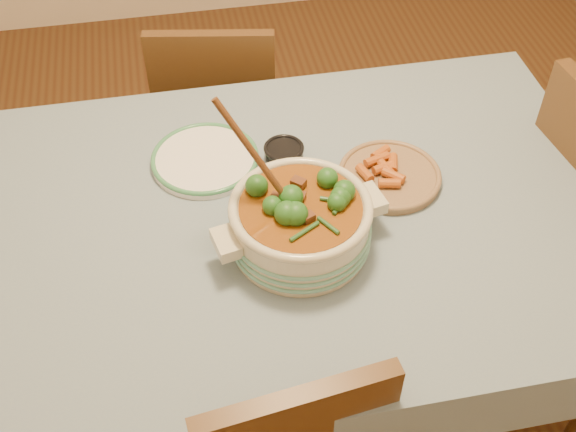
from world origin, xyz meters
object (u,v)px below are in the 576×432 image
object	(u,v)px
white_plate	(205,159)
condiment_bowl	(284,154)
stew_casserole	(300,220)
chair_far	(218,110)
fried_plate	(390,174)
dining_table	(275,242)

from	to	relation	value
white_plate	condiment_bowl	size ratio (longest dim) A/B	2.72
stew_casserole	chair_far	world-z (taller)	stew_casserole
white_plate	fried_plate	bearing A→B (deg)	-18.52
chair_far	dining_table	bearing A→B (deg)	104.05
fried_plate	chair_far	xyz separation A→B (m)	(-0.36, 0.72, -0.30)
dining_table	condiment_bowl	distance (m)	0.23
fried_plate	chair_far	distance (m)	0.86
fried_plate	white_plate	bearing A→B (deg)	161.48
dining_table	chair_far	size ratio (longest dim) A/B	2.01
chair_far	fried_plate	bearing A→B (deg)	126.47
condiment_bowl	fried_plate	xyz separation A→B (m)	(0.25, -0.11, -0.01)
condiment_bowl	chair_far	size ratio (longest dim) A/B	0.13
white_plate	chair_far	distance (m)	0.65
condiment_bowl	chair_far	world-z (taller)	chair_far
condiment_bowl	fried_plate	distance (m)	0.27
dining_table	condiment_bowl	world-z (taller)	condiment_bowl
dining_table	fried_plate	world-z (taller)	fried_plate
dining_table	chair_far	world-z (taller)	chair_far
dining_table	fried_plate	xyz separation A→B (m)	(0.30, 0.07, 0.11)
white_plate	fried_plate	distance (m)	0.47
dining_table	stew_casserole	size ratio (longest dim) A/B	4.16
condiment_bowl	chair_far	bearing A→B (deg)	100.43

